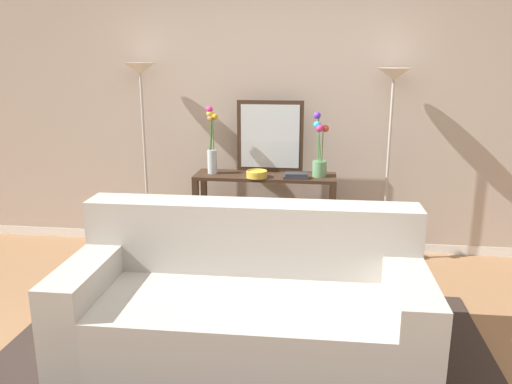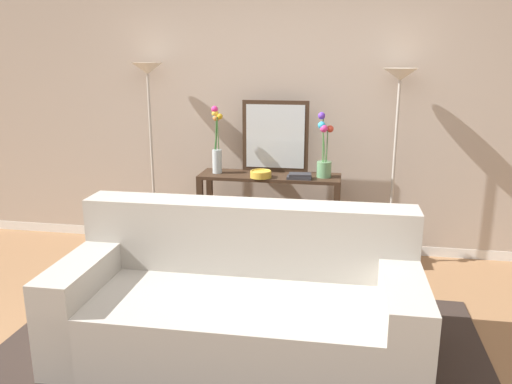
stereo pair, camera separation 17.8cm
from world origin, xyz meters
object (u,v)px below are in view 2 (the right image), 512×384
book_stack (300,176)px  book_row_under_console (234,252)px  couch (240,304)px  vase_short_flowers (324,155)px  console_table (269,202)px  vase_tall_flowers (217,143)px  floor_lamp_right (398,113)px  wall_mirror (275,136)px  fruit_bowl (261,174)px  floor_lamp_left (149,105)px

book_stack → book_row_under_console: bearing=170.3°
couch → vase_short_flowers: bearing=74.2°
console_table → vase_tall_flowers: size_ratio=2.10×
vase_tall_flowers → book_stack: (0.74, -0.10, -0.25)m
couch → vase_tall_flowers: size_ratio=3.70×
floor_lamp_right → wall_mirror: floor_lamp_right is taller
console_table → couch: bearing=-88.2°
wall_mirror → fruit_bowl: size_ratio=3.48×
couch → floor_lamp_left: bearing=126.0°
floor_lamp_right → couch: bearing=-121.8°
floor_lamp_left → wall_mirror: floor_lamp_left is taller
floor_lamp_right → vase_tall_flowers: size_ratio=2.91×
vase_tall_flowers → vase_short_flowers: size_ratio=1.06×
wall_mirror → vase_tall_flowers: (-0.49, -0.15, -0.05)m
floor_lamp_left → vase_tall_flowers: (0.66, -0.13, -0.30)m
wall_mirror → book_stack: 0.46m
couch → floor_lamp_right: floor_lamp_right is taller
floor_lamp_left → book_stack: size_ratio=8.36×
floor_lamp_right → book_stack: bearing=-163.2°
console_table → vase_tall_flowers: 0.70m
floor_lamp_left → floor_lamp_right: (2.17, -0.00, -0.03)m
floor_lamp_left → book_stack: 1.52m
book_stack → fruit_bowl: bearing=-178.1°
console_table → floor_lamp_left: (-1.12, 0.13, 0.82)m
wall_mirror → book_stack: bearing=-45.7°
wall_mirror → book_stack: wall_mirror is taller
vase_tall_flowers → book_row_under_console: size_ratio=1.68×
couch → wall_mirror: (-0.02, 1.63, 0.80)m
book_row_under_console → floor_lamp_left: bearing=170.4°
couch → floor_lamp_left: size_ratio=1.24×
book_stack → console_table: bearing=159.3°
vase_short_flowers → console_table: bearing=178.8°
floor_lamp_left → fruit_bowl: floor_lamp_left is taller
couch → book_stack: 1.48m
vase_tall_flowers → book_stack: vase_tall_flowers is taller
book_stack → floor_lamp_right: bearing=16.8°
floor_lamp_left → book_stack: floor_lamp_left is taller
floor_lamp_right → book_stack: 0.97m
floor_lamp_right → vase_short_flowers: (-0.59, -0.14, -0.35)m
vase_short_flowers → fruit_bowl: bearing=-168.8°
floor_lamp_right → fruit_bowl: 1.25m
floor_lamp_right → fruit_bowl: (-1.11, -0.25, -0.51)m
vase_short_flowers → book_stack: vase_short_flowers is taller
console_table → vase_tall_flowers: vase_tall_flowers is taller
couch → floor_lamp_left: 2.26m
couch → vase_short_flowers: 1.67m
floor_lamp_right → book_stack: (-0.78, -0.24, -0.52)m
book_stack → couch: bearing=-99.1°
console_table → floor_lamp_right: bearing=7.3°
couch → book_row_under_console: size_ratio=6.21×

